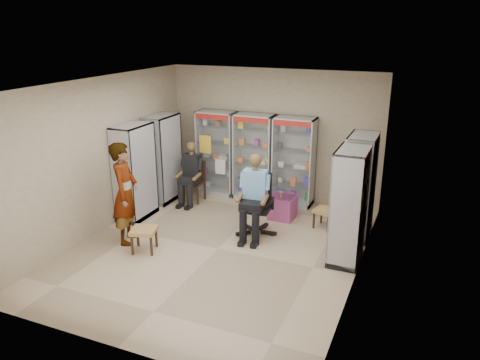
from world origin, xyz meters
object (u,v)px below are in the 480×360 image
at_px(cabinet_back_right, 294,162).
at_px(pink_trunk, 283,207).
at_px(cabinet_right_near, 349,206).
at_px(cabinet_left_near, 135,172).
at_px(seated_shopkeeper, 255,198).
at_px(cabinet_back_left, 217,153).
at_px(standing_man, 125,193).
at_px(cabinet_left_far, 163,159).
at_px(woven_stool_b, 144,240).
at_px(office_chair, 256,205).
at_px(wooden_chair, 194,182).
at_px(woven_stool_a, 325,218).
at_px(cabinet_right_far, 359,186).
at_px(cabinet_back_mid, 254,157).

bearing_deg(cabinet_back_right, pink_trunk, -86.70).
distance_m(cabinet_right_near, pink_trunk, 2.19).
distance_m(cabinet_left_near, seated_shopkeeper, 2.65).
bearing_deg(cabinet_back_left, standing_man, -97.54).
distance_m(cabinet_left_far, woven_stool_b, 2.71).
distance_m(cabinet_right_near, office_chair, 1.90).
distance_m(wooden_chair, office_chair, 2.26).
relative_size(cabinet_left_near, pink_trunk, 3.93).
bearing_deg(woven_stool_a, cabinet_right_far, -7.69).
bearing_deg(standing_man, woven_stool_b, -133.85).
height_order(cabinet_right_far, standing_man, cabinet_right_far).
xyz_separation_m(cabinet_right_far, woven_stool_a, (-0.64, 0.09, -0.80)).
distance_m(cabinet_left_far, cabinet_left_near, 1.10).
bearing_deg(pink_trunk, seated_shopkeeper, -103.76).
bearing_deg(standing_man, cabinet_back_mid, -43.59).
distance_m(cabinet_back_left, cabinet_back_mid, 0.95).
distance_m(pink_trunk, woven_stool_b, 3.04).
relative_size(cabinet_back_right, cabinet_left_far, 1.00).
distance_m(cabinet_back_right, office_chair, 1.90).
bearing_deg(woven_stool_a, cabinet_left_near, -165.51).
distance_m(cabinet_back_left, cabinet_right_far, 3.71).
relative_size(wooden_chair, seated_shopkeeper, 0.61).
xyz_separation_m(seated_shopkeeper, woven_stool_b, (-1.60, -1.42, -0.55)).
xyz_separation_m(cabinet_right_near, wooden_chair, (-3.78, 1.50, -0.53)).
bearing_deg(woven_stool_b, office_chair, 42.49).
xyz_separation_m(cabinet_back_left, cabinet_back_right, (1.90, 0.00, 0.00)).
distance_m(cabinet_back_right, woven_stool_b, 3.85).
xyz_separation_m(cabinet_left_far, wooden_chair, (0.68, 0.20, -0.53)).
bearing_deg(cabinet_back_left, seated_shopkeeper, -47.94).
distance_m(seated_shopkeeper, pink_trunk, 1.15).
distance_m(cabinet_back_left, pink_trunk, 2.28).
relative_size(wooden_chair, office_chair, 0.78).
distance_m(cabinet_right_near, woven_stool_b, 3.68).
xyz_separation_m(cabinet_left_near, standing_man, (0.52, -1.06, -0.03)).
relative_size(cabinet_right_far, wooden_chair, 2.13).
xyz_separation_m(cabinet_back_left, cabinet_right_near, (3.53, -2.23, 0.00)).
bearing_deg(cabinet_left_near, standing_man, 26.30).
bearing_deg(seated_shopkeeper, cabinet_back_left, 126.07).
relative_size(cabinet_right_near, seated_shopkeeper, 1.30).
bearing_deg(woven_stool_b, cabinet_right_near, 17.57).
height_order(cabinet_left_near, woven_stool_a, cabinet_left_near).
bearing_deg(seated_shopkeeper, wooden_chair, 143.28).
xyz_separation_m(cabinet_right_far, seated_shopkeeper, (-1.82, -0.76, -0.23)).
relative_size(wooden_chair, pink_trunk, 1.85).
distance_m(wooden_chair, woven_stool_b, 2.62).
bearing_deg(seated_shopkeeper, cabinet_back_right, 78.27).
bearing_deg(cabinet_back_left, office_chair, -47.18).
bearing_deg(cabinet_back_right, woven_stool_a, -46.55).
bearing_deg(cabinet_back_left, woven_stool_b, -88.18).
height_order(cabinet_left_far, wooden_chair, cabinet_left_far).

